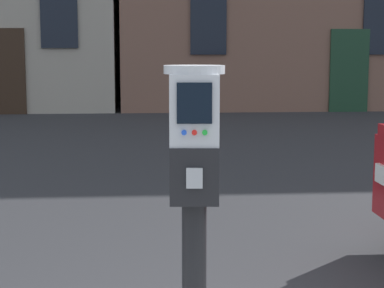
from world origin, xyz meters
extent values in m
cube|color=black|center=(-0.38, -0.33, 1.12)|extent=(0.19, 0.25, 0.20)
cube|color=#A5A8AD|center=(-0.39, -0.46, 1.12)|extent=(0.06, 0.02, 0.07)
cube|color=#B7BABF|center=(-0.38, -0.33, 1.34)|extent=(0.19, 0.24, 0.25)
cube|color=black|center=(-0.39, -0.45, 1.37)|extent=(0.12, 0.02, 0.14)
cylinder|color=blue|center=(-0.43, -0.45, 1.27)|extent=(0.02, 0.01, 0.02)
cylinder|color=red|center=(-0.39, -0.45, 1.27)|extent=(0.02, 0.01, 0.02)
cylinder|color=green|center=(-0.36, -0.46, 1.27)|extent=(0.02, 0.01, 0.02)
cylinder|color=#B7BABF|center=(-0.38, -0.33, 1.48)|extent=(0.23, 0.23, 0.03)
cube|color=white|center=(1.25, 2.10, 0.62)|extent=(0.04, 0.20, 0.14)
cube|color=black|center=(-2.51, 13.78, 2.42)|extent=(0.90, 0.06, 1.60)
cube|color=black|center=(-3.86, 13.78, 1.05)|extent=(1.00, 0.07, 2.10)
cube|color=black|center=(1.15, 13.78, 2.26)|extent=(0.90, 0.06, 1.60)
cube|color=black|center=(5.54, 13.78, 2.26)|extent=(0.90, 0.06, 1.60)
cube|color=#193823|center=(4.76, 13.78, 1.05)|extent=(1.00, 0.07, 2.10)
camera|label=1|loc=(-0.58, -2.64, 1.54)|focal=61.38mm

